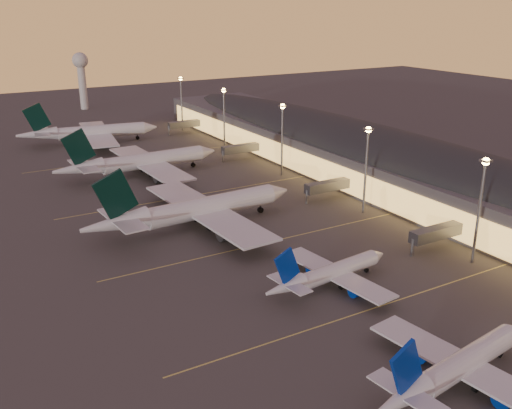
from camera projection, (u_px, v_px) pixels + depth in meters
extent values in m
plane|color=#3D3A38|center=(355.00, 299.00, 119.94)|extent=(700.00, 700.00, 0.00)
cylinder|color=silver|center=(469.00, 360.00, 93.26)|extent=(24.23, 7.15, 4.07)
cone|color=silver|center=(401.00, 399.00, 83.09)|extent=(11.23, 5.44, 4.07)
cube|color=silver|center=(464.00, 366.00, 92.83)|extent=(11.34, 34.88, 0.45)
cylinder|color=#052894|center=(428.00, 350.00, 99.36)|extent=(5.75, 3.73, 3.05)
cylinder|color=#052894|center=(509.00, 395.00, 88.10)|extent=(5.75, 3.73, 3.05)
cube|color=#052894|center=(406.00, 367.00, 81.65)|extent=(7.47, 1.58, 8.83)
cube|color=silver|center=(407.00, 392.00, 83.64)|extent=(5.43, 12.73, 0.28)
cylinder|color=black|center=(500.00, 353.00, 99.99)|extent=(0.37, 0.37, 1.61)
cylinder|color=black|center=(499.00, 354.00, 100.07)|extent=(1.22, 0.85, 1.14)
cylinder|color=black|center=(445.00, 370.00, 95.22)|extent=(0.37, 0.37, 1.61)
cylinder|color=black|center=(445.00, 371.00, 95.30)|extent=(1.22, 0.85, 1.14)
cylinder|color=black|center=(475.00, 387.00, 90.97)|extent=(0.37, 0.37, 1.61)
cylinder|color=black|center=(475.00, 389.00, 91.04)|extent=(1.22, 0.85, 1.14)
cylinder|color=silver|center=(339.00, 270.00, 125.74)|extent=(21.60, 5.99, 3.63)
cone|color=silver|center=(377.00, 256.00, 132.71)|extent=(3.82, 3.99, 3.63)
cone|color=silver|center=(285.00, 287.00, 116.89)|extent=(9.98, 4.68, 3.63)
cube|color=silver|center=(336.00, 273.00, 125.38)|extent=(9.57, 31.07, 0.40)
cylinder|color=#052894|center=(317.00, 267.00, 131.26)|extent=(5.09, 3.24, 2.72)
cylinder|color=#052894|center=(360.00, 289.00, 121.08)|extent=(5.09, 3.24, 2.72)
cube|color=#052894|center=(287.00, 266.00, 115.60)|extent=(6.67, 1.28, 7.88)
cube|color=silver|center=(289.00, 283.00, 117.37)|extent=(4.65, 11.32, 0.25)
cylinder|color=black|center=(366.00, 269.00, 131.62)|extent=(0.32, 0.32, 1.43)
cylinder|color=black|center=(366.00, 270.00, 131.69)|extent=(1.08, 0.74, 1.02)
cylinder|color=black|center=(325.00, 278.00, 127.54)|extent=(0.32, 0.32, 1.43)
cylinder|color=black|center=(325.00, 279.00, 127.61)|extent=(1.08, 0.74, 1.02)
cylinder|color=black|center=(341.00, 286.00, 123.70)|extent=(0.32, 0.32, 1.43)
cylinder|color=black|center=(341.00, 287.00, 123.77)|extent=(1.08, 0.74, 1.02)
cylinder|color=silver|center=(212.00, 206.00, 159.21)|extent=(39.22, 8.16, 5.89)
cone|color=silver|center=(278.00, 192.00, 171.00)|extent=(6.61, 6.25, 5.89)
cone|color=silver|center=(115.00, 224.00, 144.23)|extent=(17.90, 6.91, 5.89)
cube|color=silver|center=(206.00, 211.00, 158.57)|extent=(14.62, 57.49, 0.65)
cylinder|color=#57595E|center=(190.00, 204.00, 169.73)|extent=(9.04, 4.92, 4.42)
cylinder|color=#57595E|center=(234.00, 230.00, 150.05)|extent=(9.04, 4.92, 4.42)
cube|color=black|center=(115.00, 195.00, 142.16)|extent=(11.65, 1.56, 13.07)
cube|color=silver|center=(122.00, 219.00, 145.05)|extent=(7.47, 20.82, 0.41)
cylinder|color=black|center=(260.00, 209.00, 169.11)|extent=(0.50, 0.50, 2.36)
cylinder|color=black|center=(260.00, 210.00, 169.23)|extent=(1.71, 1.13, 1.65)
cylinder|color=black|center=(196.00, 218.00, 162.19)|extent=(0.50, 0.50, 2.36)
cylinder|color=black|center=(196.00, 219.00, 162.30)|extent=(1.71, 1.13, 1.65)
cylinder|color=black|center=(210.00, 226.00, 155.71)|extent=(0.50, 0.50, 2.36)
cylinder|color=black|center=(210.00, 228.00, 155.82)|extent=(1.71, 1.13, 1.65)
cylinder|color=silver|center=(154.00, 160.00, 207.16)|extent=(37.87, 7.16, 5.70)
cone|color=silver|center=(207.00, 152.00, 218.22)|extent=(6.29, 5.93, 5.70)
cone|color=silver|center=(78.00, 169.00, 193.09)|extent=(17.23, 6.36, 5.70)
cube|color=silver|center=(149.00, 163.00, 206.57)|extent=(13.07, 55.46, 0.63)
cylinder|color=#57595E|center=(140.00, 160.00, 217.47)|extent=(8.67, 4.60, 4.27)
cylinder|color=#57595E|center=(166.00, 176.00, 198.18)|extent=(8.67, 4.60, 4.27)
cube|color=black|center=(78.00, 147.00, 191.07)|extent=(11.26, 1.29, 12.64)
cube|color=silver|center=(84.00, 165.00, 193.85)|extent=(6.84, 20.05, 0.40)
cylinder|color=black|center=(193.00, 164.00, 216.49)|extent=(0.47, 0.47, 2.28)
cylinder|color=black|center=(193.00, 165.00, 216.60)|extent=(1.63, 1.06, 1.60)
cylinder|color=black|center=(142.00, 169.00, 210.12)|extent=(0.47, 0.47, 2.28)
cylinder|color=black|center=(142.00, 170.00, 210.24)|extent=(1.63, 1.06, 1.60)
cylinder|color=black|center=(151.00, 174.00, 203.77)|extent=(0.47, 0.47, 2.28)
cylinder|color=black|center=(151.00, 175.00, 203.89)|extent=(1.63, 1.06, 1.60)
cylinder|color=silver|center=(102.00, 131.00, 253.77)|extent=(37.74, 10.98, 5.64)
cone|color=silver|center=(150.00, 127.00, 261.39)|extent=(6.77, 6.45, 5.64)
cone|color=silver|center=(37.00, 134.00, 244.02)|extent=(17.49, 8.02, 5.64)
cube|color=silver|center=(98.00, 134.00, 253.47)|extent=(18.61, 55.54, 0.62)
cylinder|color=#57595E|center=(97.00, 132.00, 265.03)|extent=(8.95, 5.41, 4.23)
cylinder|color=#57595E|center=(105.00, 143.00, 244.02)|extent=(8.95, 5.41, 4.23)
cube|color=black|center=(37.00, 117.00, 241.89)|extent=(11.14, 2.45, 12.52)
cube|color=silver|center=(42.00, 132.00, 244.46)|extent=(8.80, 20.30, 0.39)
cylinder|color=black|center=(137.00, 137.00, 260.59)|extent=(0.51, 0.51, 2.26)
cylinder|color=black|center=(138.00, 138.00, 260.71)|extent=(1.71, 1.21, 1.58)
cylinder|color=black|center=(94.00, 139.00, 257.49)|extent=(0.51, 0.51, 2.26)
cylinder|color=black|center=(95.00, 139.00, 257.60)|extent=(1.71, 1.21, 1.58)
cylinder|color=black|center=(97.00, 142.00, 250.57)|extent=(0.51, 0.51, 2.26)
cylinder|color=black|center=(97.00, 143.00, 250.69)|extent=(1.71, 1.21, 1.58)
cube|color=#4C4C51|center=(361.00, 158.00, 206.44)|extent=(40.00, 255.00, 12.00)
ellipsoid|color=#212427|center=(362.00, 141.00, 204.45)|extent=(39.00, 253.00, 10.92)
cube|color=#EEB354|center=(315.00, 168.00, 197.20)|extent=(0.40, 244.80, 8.00)
cube|color=#57595E|center=(436.00, 233.00, 142.72)|extent=(16.00, 3.20, 3.00)
cylinder|color=gray|center=(412.00, 248.00, 139.69)|extent=(0.70, 0.70, 4.40)
cube|color=#57595E|center=(328.00, 186.00, 179.40)|extent=(16.00, 3.20, 3.00)
cylinder|color=gray|center=(307.00, 197.00, 176.37)|extent=(0.70, 0.70, 4.40)
cube|color=#57595E|center=(241.00, 148.00, 225.86)|extent=(16.00, 3.20, 3.00)
cylinder|color=gray|center=(223.00, 157.00, 222.83)|extent=(0.70, 0.70, 4.40)
cube|color=#57595E|center=(184.00, 124.00, 271.50)|extent=(16.00, 3.20, 3.00)
cylinder|color=gray|center=(169.00, 131.00, 268.47)|extent=(0.70, 0.70, 4.40)
cylinder|color=gray|center=(479.00, 213.00, 132.86)|extent=(0.70, 0.70, 25.00)
cube|color=gray|center=(486.00, 161.00, 128.63)|extent=(2.20, 2.20, 0.50)
sphere|color=#F1B44B|center=(486.00, 162.00, 128.70)|extent=(1.80, 1.80, 1.80)
cylinder|color=gray|center=(366.00, 172.00, 165.46)|extent=(0.70, 0.70, 25.00)
cube|color=gray|center=(369.00, 129.00, 161.23)|extent=(2.20, 2.20, 0.50)
sphere|color=#F1B44B|center=(369.00, 130.00, 161.30)|extent=(1.80, 1.80, 1.80)
cylinder|color=gray|center=(282.00, 142.00, 202.14)|extent=(0.70, 0.70, 25.00)
cube|color=gray|center=(283.00, 106.00, 197.91)|extent=(2.20, 2.20, 0.50)
sphere|color=#F1B44B|center=(283.00, 106.00, 197.98)|extent=(1.80, 1.80, 1.80)
cylinder|color=gray|center=(224.00, 120.00, 238.82)|extent=(0.70, 0.70, 25.00)
cube|color=gray|center=(224.00, 90.00, 234.59)|extent=(2.20, 2.20, 0.50)
sphere|color=#F1B44B|center=(224.00, 90.00, 234.66)|extent=(1.80, 1.80, 1.80)
cylinder|color=gray|center=(182.00, 105.00, 275.50)|extent=(0.70, 0.70, 25.00)
cube|color=gray|center=(181.00, 78.00, 271.27)|extent=(2.20, 2.20, 0.50)
sphere|color=#F1B44B|center=(181.00, 79.00, 271.34)|extent=(1.80, 1.80, 1.80)
cylinder|color=silver|center=(83.00, 87.00, 332.28)|extent=(4.40, 4.40, 26.00)
sphere|color=silver|center=(80.00, 60.00, 327.29)|extent=(9.00, 9.00, 9.00)
cube|color=#D8C659|center=(371.00, 309.00, 115.86)|extent=(90.00, 0.36, 0.00)
cube|color=#D8C659|center=(269.00, 242.00, 148.46)|extent=(90.00, 0.36, 0.00)
cube|color=#D8C659|center=(197.00, 195.00, 185.14)|extent=(90.00, 0.36, 0.00)
cube|color=#D8C659|center=(140.00, 158.00, 229.97)|extent=(90.00, 0.36, 0.00)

